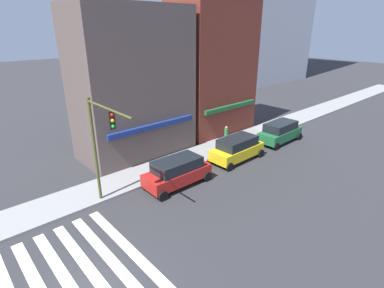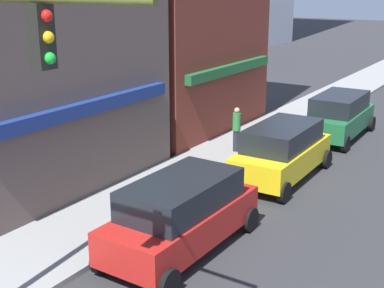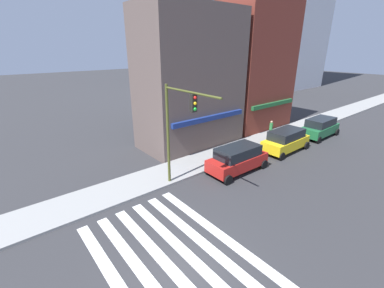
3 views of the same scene
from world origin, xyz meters
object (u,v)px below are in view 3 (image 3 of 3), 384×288
object	(u,v)px
suv_green	(320,127)
fire_hydrant	(220,157)
traffic_signal	(177,122)
suv_red	(238,158)
suv_yellow	(286,140)
pedestrian_green_top	(271,129)

from	to	relation	value
suv_green	fire_hydrant	size ratio (longest dim) A/B	5.63
traffic_signal	suv_red	size ratio (longest dim) A/B	1.39
suv_yellow	fire_hydrant	bearing A→B (deg)	164.08
fire_hydrant	suv_red	bearing A→B (deg)	-88.23
suv_red	pedestrian_green_top	xyz separation A→B (m)	(7.79, 2.62, 0.04)
traffic_signal	fire_hydrant	distance (m)	6.21
suv_green	pedestrian_green_top	distance (m)	5.28
suv_red	fire_hydrant	world-z (taller)	suv_red
suv_red	suv_green	size ratio (longest dim) A/B	1.00
pedestrian_green_top	suv_red	bearing A→B (deg)	-40.57
pedestrian_green_top	traffic_signal	bearing A→B (deg)	-50.33
suv_yellow	suv_green	size ratio (longest dim) A/B	1.00
suv_yellow	fire_hydrant	size ratio (longest dim) A/B	5.61
pedestrian_green_top	suv_green	bearing A→B (deg)	91.15
suv_green	fire_hydrant	bearing A→B (deg)	171.06
pedestrian_green_top	fire_hydrant	xyz separation A→B (m)	(-7.85, -0.92, -0.46)
fire_hydrant	suv_green	bearing A→B (deg)	-7.78
fire_hydrant	pedestrian_green_top	bearing A→B (deg)	6.68
traffic_signal	suv_green	distance (m)	17.55
pedestrian_green_top	fire_hydrant	world-z (taller)	pedestrian_green_top
suv_yellow	traffic_signal	bearing A→B (deg)	175.77
suv_yellow	pedestrian_green_top	size ratio (longest dim) A/B	2.67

